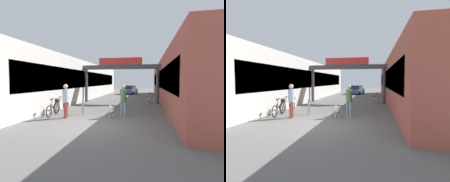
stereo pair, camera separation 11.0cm
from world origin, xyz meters
TOP-DOWN VIEW (x-y plane):
  - ground_plane at (0.00, 0.00)m, footprint 80.00×80.00m
  - storefront_left at (-5.09, 11.00)m, footprint 3.00×26.00m
  - storefront_right at (5.09, 11.00)m, footprint 3.00×26.00m
  - arcade_sign_gateway at (0.00, 8.61)m, footprint 7.40×0.47m
  - pedestrian_with_dog at (1.13, 2.31)m, footprint 0.47×0.47m
  - pedestrian_companion at (-1.88, 1.30)m, footprint 0.38×0.40m
  - dog_on_leash at (0.47, 2.00)m, footprint 0.58×0.86m
  - bicycle_black_nearest at (-2.90, 1.80)m, footprint 0.46×1.69m
  - bicycle_silver_second at (-3.11, 3.28)m, footprint 0.46×1.68m
  - bollard_post_metal at (-1.32, 2.41)m, footprint 0.10×0.10m
  - cafe_chair_aluminium_nearer at (2.78, 8.54)m, footprint 0.56×0.56m
  - cafe_chair_black_farther at (2.64, 10.06)m, footprint 0.49×0.49m
  - parked_car_blue at (-0.28, 19.58)m, footprint 2.38×4.23m

SIDE VIEW (x-z plane):
  - ground_plane at x=0.00m, z-range 0.00..0.00m
  - dog_on_leash at x=0.47m, z-range 0.08..0.68m
  - bicycle_black_nearest at x=-2.90m, z-range -0.05..0.93m
  - bicycle_silver_second at x=-3.11m, z-range -0.05..0.93m
  - bollard_post_metal at x=-1.32m, z-range 0.01..0.96m
  - cafe_chair_aluminium_nearer at x=2.78m, z-range 0.10..0.99m
  - cafe_chair_black_farther at x=2.64m, z-range 0.10..0.99m
  - parked_car_blue at x=-0.28m, z-range -0.02..1.31m
  - pedestrian_with_dog at x=1.13m, z-range 0.14..1.93m
  - pedestrian_companion at x=-1.88m, z-range 0.14..1.98m
  - storefront_left at x=-5.09m, z-range 0.00..3.98m
  - storefront_right at x=5.09m, z-range 0.00..3.98m
  - arcade_sign_gateway at x=0.00m, z-range 0.87..5.00m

